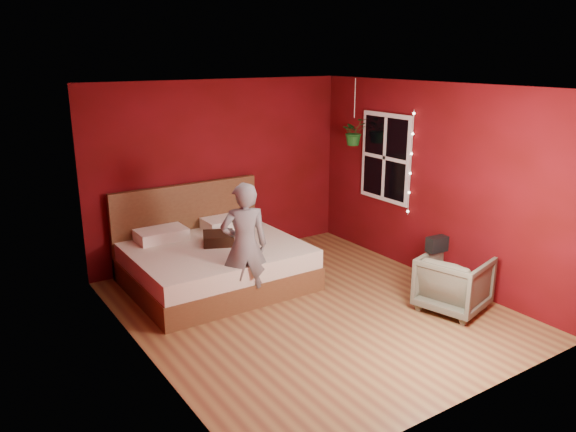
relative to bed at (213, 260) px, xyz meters
The scene contains 10 objects.
floor 1.53m from the bed, 66.54° to the right, with size 4.50×4.50×0.00m, color olive.
room_walls 2.03m from the bed, 66.54° to the right, with size 4.04×4.54×2.62m.
window 2.87m from the bed, 10.57° to the right, with size 0.05×0.97×1.27m.
fairy_lights 2.98m from the bed, 21.57° to the right, with size 0.04×0.04×1.45m.
bed is the anchor object (origin of this frame).
person 0.99m from the bed, 89.97° to the right, with size 0.56×0.37×1.53m, color slate.
armchair 3.07m from the bed, 49.16° to the right, with size 0.72×0.74×0.68m, color #5D5D49.
handbag 2.88m from the bed, 46.96° to the right, with size 0.26×0.13×0.18m, color black.
throw_pillow 0.31m from the bed, 24.42° to the right, with size 0.39×0.39×0.14m, color black.
hanging_plant 2.79m from the bed, ahead, with size 0.37×0.32×0.96m.
Camera 1 is at (-3.62, -4.96, 2.95)m, focal length 35.00 mm.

